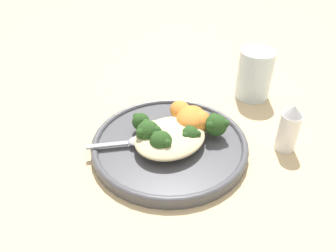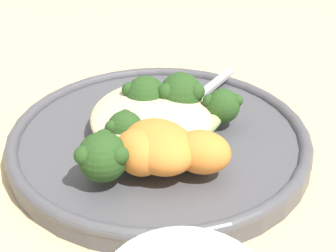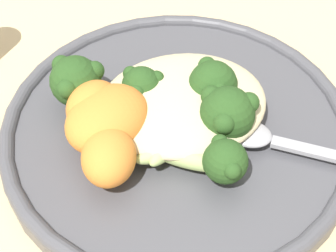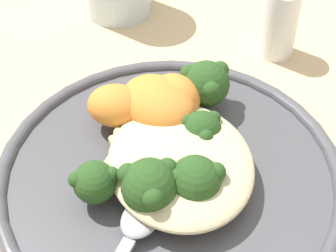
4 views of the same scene
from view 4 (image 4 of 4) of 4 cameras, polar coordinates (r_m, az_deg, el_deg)
The scene contains 13 objects.
ground_plane at distance 0.45m, azimuth 0.21°, elevation -6.14°, with size 4.00×4.00×0.00m, color #D6B784.
plate at distance 0.44m, azimuth 0.37°, elevation -4.83°, with size 0.27×0.27×0.02m.
quinoa_mound at distance 0.42m, azimuth 1.29°, elevation -3.71°, with size 0.13×0.11×0.02m, color beige.
broccoli_stalk_0 at distance 0.41m, azimuth -6.76°, elevation -4.96°, with size 0.07×0.06×0.03m.
broccoli_stalk_1 at distance 0.40m, azimuth -2.31°, elevation -5.45°, with size 0.10×0.05×0.04m.
broccoli_stalk_2 at distance 0.40m, azimuth 1.14°, elevation -4.89°, with size 0.09×0.08×0.04m.
broccoli_stalk_3 at distance 0.44m, azimuth 2.14°, elevation -0.78°, with size 0.03×0.09×0.03m.
broccoli_stalk_4 at distance 0.46m, azimuth 2.96°, elevation 3.51°, with size 0.08×0.11×0.04m.
sweet_potato_chunk_0 at distance 0.46m, azimuth 0.81°, elevation 3.05°, with size 0.04×0.04×0.04m, color orange.
sweet_potato_chunk_1 at distance 0.45m, azimuth -5.27°, elevation 2.07°, with size 0.05×0.04×0.03m, color orange.
sweet_potato_chunk_2 at distance 0.45m, azimuth -1.24°, elevation 2.25°, with size 0.07×0.05×0.04m, color orange.
spoon at distance 0.39m, azimuth -3.47°, elevation -10.58°, with size 0.10×0.08×0.01m.
salt_shaker at distance 0.55m, azimuth 11.42°, elevation 10.98°, with size 0.03×0.03×0.09m.
Camera 4 is at (-0.27, 0.05, 0.35)m, focal length 60.00 mm.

